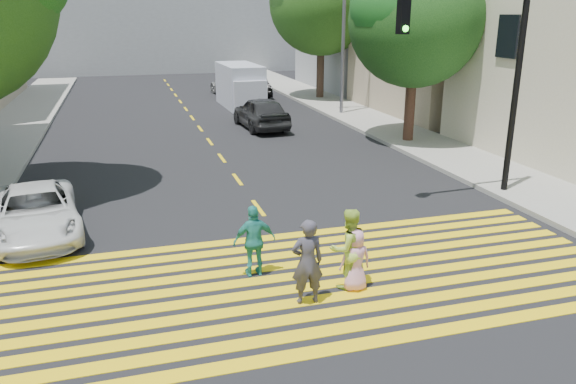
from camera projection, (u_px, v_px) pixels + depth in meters
name	position (u px, v px, depth m)	size (l,w,h in m)	color
ground	(333.00, 310.00, 10.48)	(120.00, 120.00, 0.00)	black
sidewalk_left	(21.00, 122.00, 28.28)	(3.00, 40.00, 0.15)	gray
sidewalk_right	(389.00, 129.00, 26.45)	(3.00, 60.00, 0.15)	gray
crosswalk	(311.00, 280.00, 11.65)	(13.40, 5.30, 0.01)	yellow
lane_line	(189.00, 113.00, 31.04)	(0.12, 34.40, 0.01)	yellow
building_right_tan	(470.00, 19.00, 30.35)	(10.00, 10.00, 10.00)	tan
building_right_grey	(382.00, 17.00, 40.40)	(10.00, 10.00, 10.00)	gray
backdrop_block	(153.00, 5.00, 52.52)	(30.00, 8.00, 12.00)	gray
tree_right_near	(417.00, 12.00, 22.39)	(6.22, 5.82, 7.91)	black
pedestrian_man	(307.00, 262.00, 10.51)	(0.62, 0.41, 1.70)	#3D3A45
pedestrian_woman	(348.00, 249.00, 11.14)	(0.81, 0.63, 1.67)	#B1D548
pedestrian_child	(355.00, 260.00, 11.09)	(0.62, 0.41, 1.28)	pink
pedestrian_extra	(254.00, 241.00, 11.68)	(0.90, 0.38, 1.54)	teal
white_sedan	(36.00, 212.00, 13.87)	(1.98, 4.29, 1.19)	silver
dark_car_near	(261.00, 113.00, 26.74)	(1.81, 4.49, 1.53)	black
silver_car	(233.00, 85.00, 37.46)	(1.94, 4.78, 1.39)	#B0B0B0
dark_car_parked	(255.00, 86.00, 37.14)	(1.47, 4.22, 1.39)	black
white_van	(241.00, 87.00, 32.81)	(2.08, 5.24, 2.45)	#B0B4C8
traffic_signal	(487.00, 63.00, 15.64)	(4.17, 0.55, 6.12)	black
street_lamp	(340.00, 4.00, 28.66)	(2.26, 0.35, 9.97)	slate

